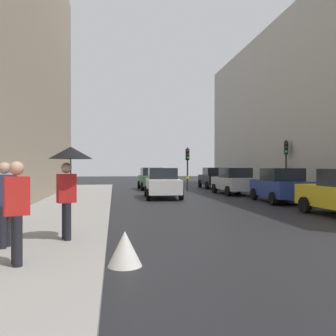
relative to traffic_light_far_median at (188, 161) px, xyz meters
The scene contains 13 objects.
sidewalk_kerb 14.40m from the traffic_light_far_median, 120.76° to the right, with size 3.44×40.00×0.16m, color gray.
traffic_light_far_median is the anchor object (origin of this frame).
traffic_light_mid_street 7.10m from the traffic_light_far_median, 38.93° to the right, with size 0.33×0.45×3.57m.
car_green_estate 3.85m from the traffic_light_far_median, 131.78° to the left, with size 2.11×4.25×1.76m.
car_silver_hatchback 4.27m from the traffic_light_far_median, 51.96° to the right, with size 2.13×4.26×1.76m.
car_dark_suv 4.77m from the traffic_light_far_median, 48.85° to the left, with size 2.11×4.25×1.76m.
car_blue_van 9.23m from the traffic_light_far_median, 70.30° to the right, with size 2.21×4.30×1.76m.
car_white_compact 5.96m from the traffic_light_far_median, 116.54° to the right, with size 2.18×4.28×1.76m.
pedestrian_with_umbrella 18.44m from the traffic_light_far_median, 110.36° to the right, with size 1.00×1.00×2.14m.
pedestrian_with_black_backpack 17.81m from the traffic_light_far_median, 117.65° to the right, with size 0.65×0.43×1.77m.
pedestrian_with_grey_backpack 19.53m from the traffic_light_far_median, 113.23° to the right, with size 0.63×0.38×1.77m.
pedestrian_in_red_jacket 20.61m from the traffic_light_far_median, 109.99° to the right, with size 0.47×0.39×1.77m.
warning_sign_triangle 19.90m from the traffic_light_far_median, 105.22° to the right, with size 0.64×0.64×0.65m, color silver.
Camera 1 is at (-5.53, -7.42, 1.84)m, focal length 37.68 mm.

